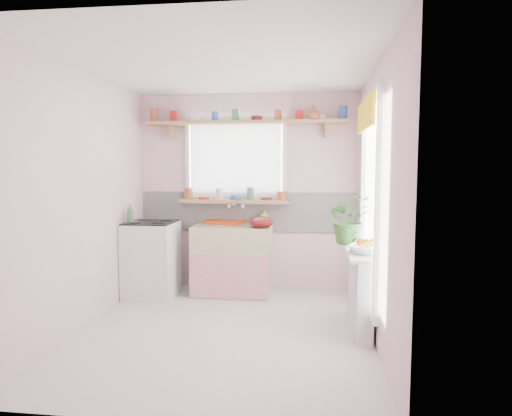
# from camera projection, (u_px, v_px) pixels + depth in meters

# --- Properties ---
(room) EXTENTS (3.20, 3.20, 3.20)m
(room) POSITION_uv_depth(u_px,v_px,m) (297.00, 185.00, 5.03)
(room) COLOR silver
(room) RESTS_ON ground
(sink_unit) EXTENTS (0.95, 0.65, 1.11)m
(sink_unit) POSITION_uv_depth(u_px,v_px,m) (232.00, 259.00, 5.65)
(sink_unit) COLOR white
(sink_unit) RESTS_ON ground
(cooker) EXTENTS (0.58, 0.58, 0.93)m
(cooker) POSITION_uv_depth(u_px,v_px,m) (152.00, 259.00, 5.52)
(cooker) COLOR white
(cooker) RESTS_ON ground
(radiator_ledge) EXTENTS (0.22, 0.95, 0.78)m
(radiator_ledge) POSITION_uv_depth(u_px,v_px,m) (360.00, 290.00, 4.39)
(radiator_ledge) COLOR white
(radiator_ledge) RESTS_ON ground
(windowsill) EXTENTS (1.40, 0.22, 0.04)m
(windowsill) POSITION_uv_depth(u_px,v_px,m) (235.00, 201.00, 5.77)
(windowsill) COLOR tan
(windowsill) RESTS_ON room
(pine_shelf) EXTENTS (2.52, 0.24, 0.04)m
(pine_shelf) POSITION_uv_depth(u_px,v_px,m) (246.00, 123.00, 5.65)
(pine_shelf) COLOR tan
(pine_shelf) RESTS_ON room
(shelf_crockery) EXTENTS (2.47, 0.11, 0.12)m
(shelf_crockery) POSITION_uv_depth(u_px,v_px,m) (244.00, 116.00, 5.64)
(shelf_crockery) COLOR #A55133
(shelf_crockery) RESTS_ON pine_shelf
(sill_crockery) EXTENTS (1.35, 0.11, 0.12)m
(sill_crockery) POSITION_uv_depth(u_px,v_px,m) (233.00, 195.00, 5.76)
(sill_crockery) COLOR #A55133
(sill_crockery) RESTS_ON windowsill
(dish_tray) EXTENTS (0.52, 0.45, 0.04)m
(dish_tray) POSITION_uv_depth(u_px,v_px,m) (225.00, 222.00, 5.83)
(dish_tray) COLOR #E54314
(dish_tray) RESTS_ON sink_unit
(colander) EXTENTS (0.39, 0.39, 0.13)m
(colander) POSITION_uv_depth(u_px,v_px,m) (261.00, 222.00, 5.43)
(colander) COLOR #621012
(colander) RESTS_ON sink_unit
(jade_plant) EXTENTS (0.58, 0.54, 0.52)m
(jade_plant) POSITION_uv_depth(u_px,v_px,m) (349.00, 219.00, 4.74)
(jade_plant) COLOR #3A6C2B
(jade_plant) RESTS_ON radiator_ledge
(fruit_bowl) EXTENTS (0.42, 0.42, 0.08)m
(fruit_bowl) POSITION_uv_depth(u_px,v_px,m) (366.00, 250.00, 4.21)
(fruit_bowl) COLOR white
(fruit_bowl) RESTS_ON radiator_ledge
(herb_pot) EXTENTS (0.12, 0.09, 0.23)m
(herb_pot) POSITION_uv_depth(u_px,v_px,m) (352.00, 239.00, 4.34)
(herb_pot) COLOR #37702D
(herb_pot) RESTS_ON radiator_ledge
(soap_bottle_sink) EXTENTS (0.10, 0.10, 0.19)m
(soap_bottle_sink) POSITION_uv_depth(u_px,v_px,m) (264.00, 216.00, 5.76)
(soap_bottle_sink) COLOR #BCD05C
(soap_bottle_sink) RESTS_ON sink_unit
(sill_cup) EXTENTS (0.15, 0.15, 0.09)m
(sill_cup) POSITION_uv_depth(u_px,v_px,m) (192.00, 195.00, 5.89)
(sill_cup) COLOR beige
(sill_cup) RESTS_ON windowsill
(sill_bowl) EXTENTS (0.18, 0.18, 0.05)m
(sill_bowl) POSITION_uv_depth(u_px,v_px,m) (237.00, 198.00, 5.70)
(sill_bowl) COLOR teal
(sill_bowl) RESTS_ON windowsill
(shelf_vase) EXTENTS (0.18, 0.18, 0.17)m
(shelf_vase) POSITION_uv_depth(u_px,v_px,m) (314.00, 113.00, 5.47)
(shelf_vase) COLOR #B45B37
(shelf_vase) RESTS_ON pine_shelf
(cooker_bottle) EXTENTS (0.09, 0.09, 0.22)m
(cooker_bottle) POSITION_uv_depth(u_px,v_px,m) (130.00, 213.00, 5.38)
(cooker_bottle) COLOR #448955
(cooker_bottle) RESTS_ON cooker
(fruit) EXTENTS (0.20, 0.14, 0.10)m
(fruit) POSITION_uv_depth(u_px,v_px,m) (367.00, 243.00, 4.21)
(fruit) COLOR #D75912
(fruit) RESTS_ON fruit_bowl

